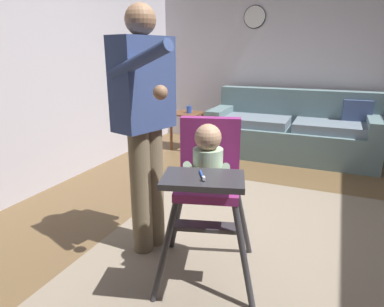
# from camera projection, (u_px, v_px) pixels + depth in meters

# --- Properties ---
(ground) EXTENTS (6.05, 7.00, 0.10)m
(ground) POSITION_uv_depth(u_px,v_px,m) (263.00, 240.00, 2.61)
(ground) COLOR brown
(wall_far) EXTENTS (5.25, 0.06, 2.77)m
(wall_far) POSITION_uv_depth(u_px,v_px,m) (312.00, 49.00, 4.59)
(wall_far) COLOR silver
(wall_far) RESTS_ON ground
(wall_left) EXTENTS (0.06, 6.00, 2.77)m
(wall_left) POSITION_uv_depth(u_px,v_px,m) (50.00, 48.00, 3.31)
(wall_left) COLOR silver
(wall_left) RESTS_ON ground
(area_rug) EXTENTS (2.34, 2.41, 0.01)m
(area_rug) POSITION_uv_depth(u_px,v_px,m) (270.00, 246.00, 2.44)
(area_rug) COLOR gray
(area_rug) RESTS_ON ground
(couch) EXTENTS (2.13, 0.86, 0.86)m
(couch) POSITION_uv_depth(u_px,v_px,m) (292.00, 131.00, 4.48)
(couch) COLOR slate
(couch) RESTS_ON ground
(high_chair) EXTENTS (0.74, 0.83, 0.99)m
(high_chair) POSITION_uv_depth(u_px,v_px,m) (208.00, 172.00, 1.94)
(high_chair) COLOR #353439
(high_chair) RESTS_ON ground
(adult_standing) EXTENTS (0.50, 0.58, 1.63)m
(adult_standing) POSITION_uv_depth(u_px,v_px,m) (145.00, 121.00, 2.18)
(adult_standing) COLOR #73654C
(adult_standing) RESTS_ON ground
(side_table) EXTENTS (0.40, 0.40, 0.52)m
(side_table) POSITION_uv_depth(u_px,v_px,m) (187.00, 123.00, 4.80)
(side_table) COLOR brown
(side_table) RESTS_ON ground
(sippy_cup) EXTENTS (0.07, 0.07, 0.10)m
(sippy_cup) POSITION_uv_depth(u_px,v_px,m) (189.00, 109.00, 4.73)
(sippy_cup) COLOR #284CB7
(sippy_cup) RESTS_ON side_table
(wall_clock) EXTENTS (0.32, 0.04, 0.32)m
(wall_clock) POSITION_uv_depth(u_px,v_px,m) (255.00, 17.00, 4.74)
(wall_clock) COLOR white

